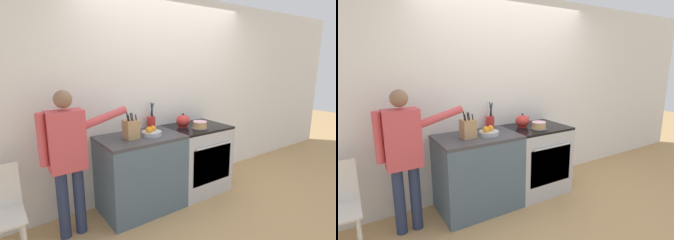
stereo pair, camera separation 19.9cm
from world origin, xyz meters
TOP-DOWN VIEW (x-y plane):
  - ground_plane at (0.00, 0.00)m, footprint 16.00×16.00m
  - wall_back at (0.00, 0.66)m, footprint 8.00×0.04m
  - counter_cabinet at (-0.63, 0.32)m, footprint 0.95×0.64m
  - stove_range at (0.24, 0.32)m, footprint 0.79×0.67m
  - layer_cake at (0.17, 0.19)m, footprint 0.22×0.22m
  - tea_kettle at (0.07, 0.40)m, footprint 0.23×0.19m
  - knife_block at (-0.75, 0.30)m, footprint 0.15×0.16m
  - utensil_crock at (-0.33, 0.56)m, footprint 0.11×0.11m
  - fruit_bowl at (-0.50, 0.27)m, footprint 0.23×0.23m
  - person_baker at (-1.45, 0.28)m, footprint 0.89×0.20m

SIDE VIEW (x-z plane):
  - ground_plane at x=0.00m, z-range 0.00..0.00m
  - counter_cabinet at x=-0.63m, z-range 0.00..0.91m
  - stove_range at x=0.24m, z-range 0.00..0.91m
  - person_baker at x=-1.45m, z-range 0.14..1.63m
  - fruit_bowl at x=-0.50m, z-range 0.89..1.00m
  - layer_cake at x=0.17m, z-range 0.90..1.00m
  - tea_kettle at x=0.07m, z-range 0.89..1.08m
  - utensil_crock at x=-0.33m, z-range 0.82..1.17m
  - knife_block at x=-0.75m, z-range 0.86..1.17m
  - wall_back at x=0.00m, z-range 0.00..2.60m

